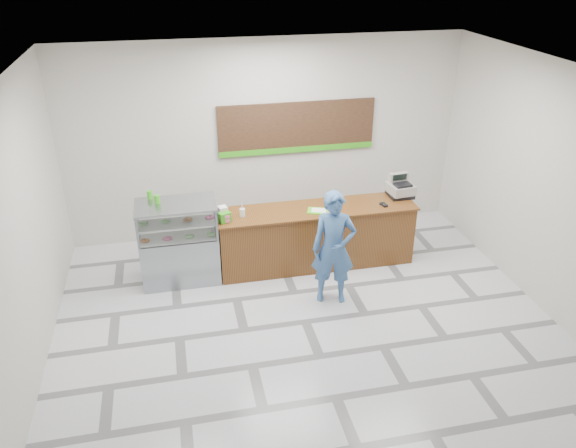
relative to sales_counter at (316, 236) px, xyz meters
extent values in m
plane|color=silver|center=(-0.55, -1.55, -0.52)|extent=(7.00, 7.00, 0.00)
plane|color=beige|center=(-0.55, 1.45, 1.23)|extent=(7.00, 0.00, 7.00)
plane|color=silver|center=(-0.55, -1.55, 2.98)|extent=(7.00, 7.00, 0.00)
cube|color=brown|center=(0.00, 0.00, -0.02)|extent=(3.20, 0.70, 1.00)
cube|color=brown|center=(0.00, 0.00, 0.50)|extent=(3.26, 0.76, 0.03)
cube|color=gray|center=(-2.22, 0.00, -0.12)|extent=(1.20, 0.70, 0.80)
cube|color=white|center=(-2.22, 0.00, 0.53)|extent=(1.20, 0.70, 0.50)
cube|color=gray|center=(-2.22, 0.00, 0.80)|extent=(1.22, 0.72, 0.03)
cube|color=silver|center=(-2.22, 0.00, 0.30)|extent=(1.14, 0.64, 0.02)
cube|color=silver|center=(-2.22, 0.00, 0.54)|extent=(1.14, 0.64, 0.02)
torus|color=#AA5C23|center=(-2.72, -0.10, 0.34)|extent=(0.15, 0.15, 0.05)
torus|color=pink|center=(-2.39, -0.10, 0.34)|extent=(0.15, 0.15, 0.05)
torus|color=#88D074|center=(-2.05, -0.10, 0.34)|extent=(0.15, 0.15, 0.05)
torus|color=#88D074|center=(-1.72, -0.10, 0.34)|extent=(0.15, 0.15, 0.05)
torus|color=#88D074|center=(-2.72, 0.05, 0.58)|extent=(0.15, 0.15, 0.05)
torus|color=#88D074|center=(-2.39, 0.05, 0.58)|extent=(0.15, 0.15, 0.05)
torus|color=#AA5C23|center=(-2.05, 0.05, 0.58)|extent=(0.15, 0.15, 0.05)
torus|color=pink|center=(-1.72, 0.05, 0.58)|extent=(0.15, 0.15, 0.05)
cube|color=black|center=(0.00, 1.41, 1.43)|extent=(2.80, 0.05, 0.90)
cube|color=#339E17|center=(0.00, 1.38, 1.03)|extent=(2.80, 0.02, 0.10)
cube|color=black|center=(1.50, 0.17, 0.54)|extent=(0.39, 0.39, 0.06)
cube|color=gray|center=(1.50, 0.17, 0.65)|extent=(0.43, 0.45, 0.16)
cube|color=black|center=(1.50, 0.10, 0.75)|extent=(0.29, 0.22, 0.04)
cube|color=gray|center=(1.50, 0.29, 0.81)|extent=(0.34, 0.13, 0.16)
cube|color=black|center=(1.50, 0.24, 0.83)|extent=(0.25, 0.04, 0.10)
cube|color=black|center=(1.09, -0.14, 0.53)|extent=(0.11, 0.16, 0.04)
cube|color=#4DD41A|center=(-0.01, -0.11, 0.52)|extent=(0.38, 0.33, 0.02)
cube|color=white|center=(0.01, -0.11, 0.53)|extent=(0.27, 0.23, 0.00)
cube|color=white|center=(-1.50, 0.14, 0.57)|extent=(0.17, 0.17, 0.12)
cylinder|color=silver|center=(-1.21, -0.03, 0.58)|extent=(0.09, 0.09, 0.13)
cube|color=#339E17|center=(-1.50, -0.17, 0.59)|extent=(0.21, 0.17, 0.16)
cylinder|color=pink|center=(0.16, -0.12, 0.52)|extent=(0.15, 0.15, 0.00)
cylinder|color=#339E17|center=(-2.59, 0.28, 0.88)|extent=(0.08, 0.08, 0.13)
cylinder|color=#339E17|center=(-2.48, 0.08, 0.88)|extent=(0.08, 0.08, 0.13)
imported|color=#386096|center=(-0.02, -1.06, 0.36)|extent=(0.72, 0.56, 1.76)
camera|label=1|loc=(-2.19, -7.88, 4.39)|focal=35.00mm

